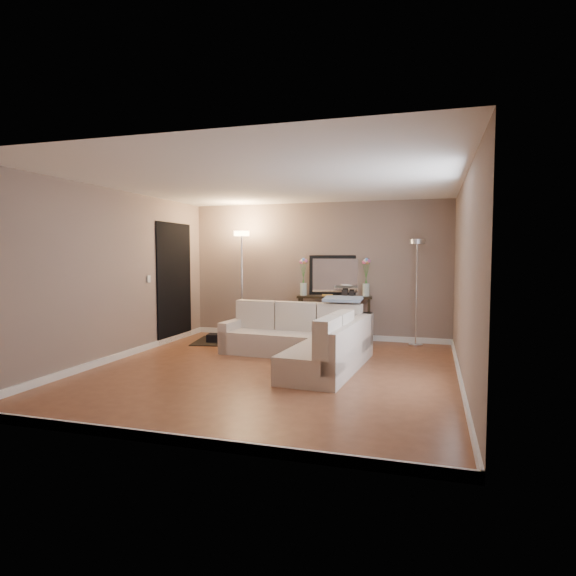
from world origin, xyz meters
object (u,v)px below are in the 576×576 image
(sectional_sofa, at_px, (306,341))
(console_table, at_px, (330,315))
(floor_lamp_lit, at_px, (242,263))
(floor_lamp_unlit, at_px, (417,271))

(sectional_sofa, relative_size, console_table, 1.73)
(floor_lamp_lit, distance_m, floor_lamp_unlit, 3.24)
(sectional_sofa, height_order, floor_lamp_lit, floor_lamp_lit)
(sectional_sofa, distance_m, console_table, 1.80)
(sectional_sofa, xyz_separation_m, floor_lamp_lit, (-1.68, 1.56, 1.15))
(floor_lamp_lit, height_order, floor_lamp_unlit, floor_lamp_lit)
(floor_lamp_lit, bearing_deg, console_table, 7.91)
(console_table, distance_m, floor_lamp_lit, 1.95)
(floor_lamp_lit, relative_size, floor_lamp_unlit, 1.09)
(console_table, distance_m, floor_lamp_unlit, 1.78)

